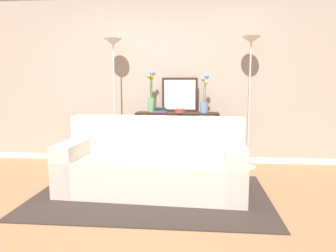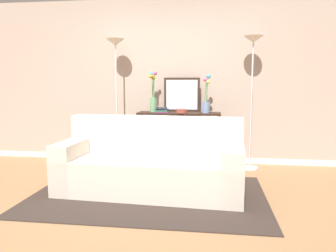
# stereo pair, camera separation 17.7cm
# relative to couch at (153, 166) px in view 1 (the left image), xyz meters

# --- Properties ---
(ground_plane) EXTENTS (16.00, 16.00, 0.02)m
(ground_plane) POSITION_rel_couch_xyz_m (-0.10, -0.34, -0.33)
(ground_plane) COLOR #936B47
(back_wall) EXTENTS (12.00, 0.15, 2.62)m
(back_wall) POSITION_rel_couch_xyz_m (-0.10, 1.61, 0.99)
(back_wall) COLOR white
(back_wall) RESTS_ON ground
(area_rug) EXTENTS (2.66, 1.75, 0.01)m
(area_rug) POSITION_rel_couch_xyz_m (-0.00, -0.16, -0.31)
(area_rug) COLOR #332823
(area_rug) RESTS_ON ground
(couch) EXTENTS (2.18, 0.97, 0.88)m
(couch) POSITION_rel_couch_xyz_m (0.00, 0.00, 0.00)
(couch) COLOR beige
(couch) RESTS_ON ground
(console_table) EXTENTS (1.27, 0.34, 0.84)m
(console_table) POSITION_rel_couch_xyz_m (0.20, 1.26, 0.26)
(console_table) COLOR black
(console_table) RESTS_ON ground
(floor_lamp_left) EXTENTS (0.28, 0.28, 1.96)m
(floor_lamp_left) POSITION_rel_couch_xyz_m (-0.78, 1.22, 1.22)
(floor_lamp_left) COLOR silver
(floor_lamp_left) RESTS_ON ground
(floor_lamp_right) EXTENTS (0.28, 0.28, 1.97)m
(floor_lamp_right) POSITION_rel_couch_xyz_m (1.28, 1.22, 1.23)
(floor_lamp_right) COLOR silver
(floor_lamp_right) RESTS_ON ground
(wall_mirror) EXTENTS (0.56, 0.02, 0.53)m
(wall_mirror) POSITION_rel_couch_xyz_m (0.23, 1.40, 0.79)
(wall_mirror) COLOR black
(wall_mirror) RESTS_ON console_table
(vase_tall_flowers) EXTENTS (0.13, 0.11, 0.62)m
(vase_tall_flowers) POSITION_rel_couch_xyz_m (-0.21, 1.29, 0.79)
(vase_tall_flowers) COLOR #669E6B
(vase_tall_flowers) RESTS_ON console_table
(vase_short_flowers) EXTENTS (0.12, 0.11, 0.58)m
(vase_short_flowers) POSITION_rel_couch_xyz_m (0.62, 1.23, 0.70)
(vase_short_flowers) COLOR #6B84AD
(vase_short_flowers) RESTS_ON console_table
(fruit_bowl) EXTENTS (0.18, 0.18, 0.06)m
(fruit_bowl) POSITION_rel_couch_xyz_m (0.25, 1.15, 0.55)
(fruit_bowl) COLOR brown
(fruit_bowl) RESTS_ON console_table
(book_stack) EXTENTS (0.22, 0.14, 0.08)m
(book_stack) POSITION_rel_couch_xyz_m (-0.05, 1.18, 0.56)
(book_stack) COLOR #6B3360
(book_stack) RESTS_ON console_table
(book_row_under_console) EXTENTS (0.36, 0.17, 0.13)m
(book_row_under_console) POSITION_rel_couch_xyz_m (-0.13, 1.26, -0.26)
(book_row_under_console) COLOR silver
(book_row_under_console) RESTS_ON ground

